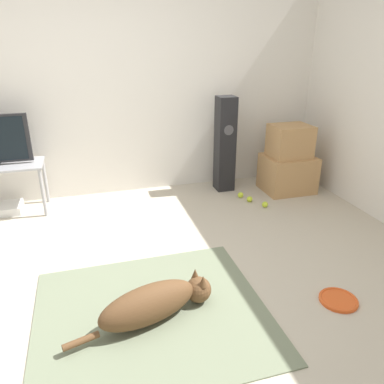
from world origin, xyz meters
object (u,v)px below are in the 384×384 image
Objects in this scene: floor_speaker at (225,145)px; tennis_ball_near_speaker at (265,204)px; dog at (155,303)px; tennis_ball_by_boxes at (241,195)px; frisbee at (338,300)px; cardboard_box_upper at (290,141)px; tennis_ball_loose_on_carpet at (250,199)px; cardboard_box_lower at (287,173)px; game_console at (8,208)px.

tennis_ball_near_speaker is (0.24, -0.65, -0.53)m from floor_speaker.
dog is 15.27× the size of tennis_ball_by_boxes.
tennis_ball_by_boxes is at bearing -74.31° from floor_speaker.
dog reaches higher than frisbee.
cardboard_box_upper is 0.40× the size of floor_speaker.
cardboard_box_upper is 6.86× the size of tennis_ball_near_speaker.
tennis_ball_near_speaker is at bearing 43.29° from dog.
tennis_ball_loose_on_carpet is at bearing 119.10° from tennis_ball_near_speaker.
cardboard_box_lower is at bearing 39.09° from tennis_ball_near_speaker.
cardboard_box_upper is at bearing 5.48° from tennis_ball_by_boxes.
dog reaches higher than tennis_ball_near_speaker.
cardboard_box_lower is 1.29× the size of cardboard_box_upper.
floor_speaker is at bearing -0.37° from game_console.
game_console is at bearing 174.95° from cardboard_box_upper.
floor_speaker reaches higher than cardboard_box_upper.
tennis_ball_near_speaker is at bearing -140.39° from cardboard_box_upper.
tennis_ball_by_boxes is 1.00× the size of tennis_ball_near_speaker.
game_console is (-2.48, 0.02, -0.52)m from floor_speaker.
game_console reaches higher than tennis_ball_by_boxes.
tennis_ball_loose_on_carpet is (-0.57, -0.20, -0.59)m from cardboard_box_upper.
tennis_ball_by_boxes is 2.59m from game_console.
game_console is (-3.19, 0.28, -0.58)m from cardboard_box_upper.
dog is 2.22m from tennis_ball_by_boxes.
cardboard_box_upper is (1.98, 1.81, 0.48)m from dog.
dog is 3.39× the size of game_console.
cardboard_box_upper reaches higher than tennis_ball_loose_on_carpet.
cardboard_box_lower is at bearing 42.33° from dog.
cardboard_box_upper reaches higher than game_console.
frisbee is 1.62m from tennis_ball_near_speaker.
dog is at bearing -59.97° from game_console.
game_console is at bearing 120.03° from dog.
game_console is at bearing 172.43° from tennis_ball_by_boxes.
floor_speaker is (1.27, 2.08, 0.43)m from dog.
dog is 2.23× the size of cardboard_box_upper.
floor_speaker is (-0.72, 0.26, 0.35)m from cardboard_box_lower.
cardboard_box_upper is 1.52× the size of game_console.
dog is 2.47m from floor_speaker.
tennis_ball_loose_on_carpet is at bearing -71.07° from tennis_ball_by_boxes.
floor_speaker reaches higher than frisbee.
tennis_ball_by_boxes is 0.22× the size of game_console.
cardboard_box_upper is at bearing 39.61° from tennis_ball_near_speaker.
cardboard_box_lower is 8.84× the size of tennis_ball_near_speaker.
frisbee is at bearing -109.09° from cardboard_box_upper.
cardboard_box_upper reaches higher than tennis_ball_near_speaker.
dog is 15.27× the size of tennis_ball_near_speaker.
cardboard_box_upper is 0.85m from tennis_ball_near_speaker.
floor_speaker is at bearing 90.57° from frisbee.
floor_speaker reaches higher than dog.
game_console is (-2.50, 2.28, 0.03)m from frisbee.
tennis_ball_near_speaker is 1.00× the size of tennis_ball_loose_on_carpet.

